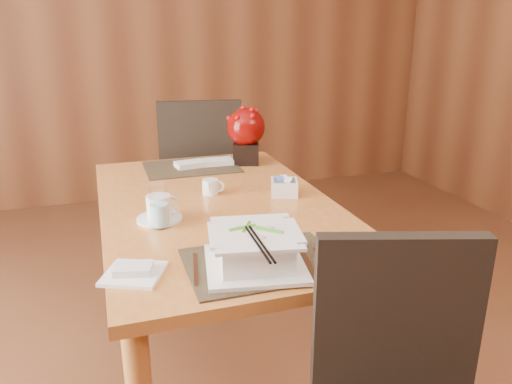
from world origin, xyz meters
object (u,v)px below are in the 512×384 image
object	(u,v)px
soup_setting	(255,250)
far_chair	(201,174)
dining_table	(219,226)
sugar_caddy	(284,187)
berry_decor	(246,132)
water_glass	(159,206)
creamer_jug	(210,187)
coffee_cup	(159,210)
bread_plate	(134,274)

from	to	relation	value
soup_setting	far_chair	xyz separation A→B (m)	(0.17, 1.56, -0.23)
dining_table	far_chair	bearing A→B (deg)	82.20
sugar_caddy	berry_decor	world-z (taller)	berry_decor
water_glass	far_chair	xyz separation A→B (m)	(0.39, 1.16, -0.25)
sugar_caddy	berry_decor	distance (m)	0.54
creamer_jug	berry_decor	distance (m)	0.53
dining_table	sugar_caddy	xyz separation A→B (m)	(0.29, 0.02, 0.13)
berry_decor	water_glass	bearing A→B (deg)	-126.54
coffee_cup	berry_decor	world-z (taller)	berry_decor
berry_decor	bread_plate	size ratio (longest dim) A/B	1.80
soup_setting	bread_plate	bearing A→B (deg)	179.92
water_glass	bread_plate	xyz separation A→B (m)	(-0.12, -0.34, -0.07)
creamer_jug	bread_plate	xyz separation A→B (m)	(-0.37, -0.63, -0.03)
water_glass	sugar_caddy	bearing A→B (deg)	19.48
far_chair	berry_decor	bearing A→B (deg)	118.11
coffee_cup	berry_decor	distance (m)	0.85
berry_decor	soup_setting	bearing A→B (deg)	-105.64
creamer_jug	dining_table	bearing A→B (deg)	-65.08
dining_table	coffee_cup	xyz separation A→B (m)	(-0.24, -0.11, 0.14)
sugar_caddy	water_glass	bearing A→B (deg)	-160.52
dining_table	creamer_jug	world-z (taller)	creamer_jug
soup_setting	water_glass	world-z (taller)	water_glass
dining_table	creamer_jug	xyz separation A→B (m)	(-0.00, 0.12, 0.13)
coffee_cup	bread_plate	size ratio (longest dim) A/B	1.05
sugar_caddy	creamer_jug	bearing A→B (deg)	160.02
creamer_jug	far_chair	bearing A→B (deg)	105.24
creamer_jug	soup_setting	bearing A→B (deg)	-68.08
water_glass	berry_decor	distance (m)	0.90
creamer_jug	sugar_caddy	distance (m)	0.31
sugar_caddy	berry_decor	size ratio (longest dim) A/B	0.38
dining_table	far_chair	size ratio (longest dim) A/B	1.45
water_glass	sugar_caddy	size ratio (longest dim) A/B	1.48
far_chair	bread_plate	bearing A→B (deg)	81.09
soup_setting	sugar_caddy	bearing A→B (deg)	71.79
dining_table	creamer_jug	size ratio (longest dim) A/B	17.31
water_glass	far_chair	bearing A→B (deg)	71.66
water_glass	sugar_caddy	distance (m)	0.57
berry_decor	dining_table	bearing A→B (deg)	-117.32
far_chair	creamer_jug	bearing A→B (deg)	90.74
coffee_cup	water_glass	distance (m)	0.08
water_glass	berry_decor	size ratio (longest dim) A/B	0.56
creamer_jug	sugar_caddy	world-z (taller)	sugar_caddy
creamer_jug	water_glass	bearing A→B (deg)	-105.78
coffee_cup	creamer_jug	distance (m)	0.34
berry_decor	bread_plate	world-z (taller)	berry_decor
water_glass	creamer_jug	size ratio (longest dim) A/B	1.82
sugar_caddy	bread_plate	distance (m)	0.84
sugar_caddy	berry_decor	bearing A→B (deg)	90.51
berry_decor	creamer_jug	bearing A→B (deg)	-123.91
dining_table	bread_plate	bearing A→B (deg)	-126.12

